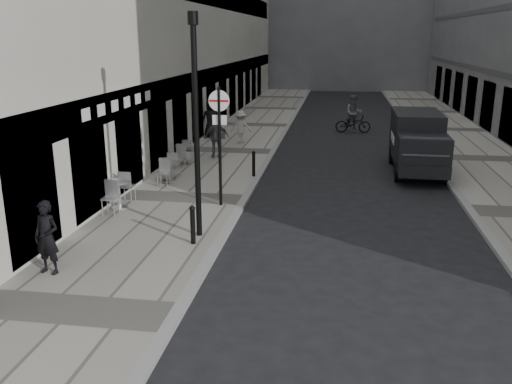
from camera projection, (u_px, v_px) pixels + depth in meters
sidewalk at (230, 151)px, 24.99m from camera, size 4.00×60.00×0.12m
far_sidewalk at (479, 159)px, 23.39m from camera, size 4.00×60.00×0.12m
walking_man at (47, 238)px, 11.82m from camera, size 0.67×0.50×1.66m
sign_post at (220, 131)px, 16.23m from camera, size 0.63×0.09×3.65m
lamppost at (196, 117)px, 13.46m from camera, size 0.25×0.25×5.64m
bollard_near at (193, 226)px, 13.62m from camera, size 0.12×0.12×0.93m
bollard_far at (254, 165)px, 20.21m from camera, size 0.12×0.12×0.90m
panel_van at (417, 140)px, 21.14m from camera, size 1.91×4.92×2.30m
cyclist at (353, 118)px, 30.00m from camera, size 1.94×0.75×2.07m
pedestrian_a at (217, 137)px, 23.23m from camera, size 1.13×0.76×1.78m
pedestrian_b at (241, 127)px, 26.49m from camera, size 1.11×0.78×1.57m
pedestrian_c at (211, 119)px, 27.93m from camera, size 1.08×0.89×1.91m
cafe_table_near at (119, 192)px, 16.45m from camera, size 0.78×1.77×1.01m
cafe_table_mid at (169, 168)px, 19.53m from camera, size 0.74×1.66×0.95m
cafe_table_far at (184, 153)px, 22.10m from camera, size 0.72×1.63×0.93m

